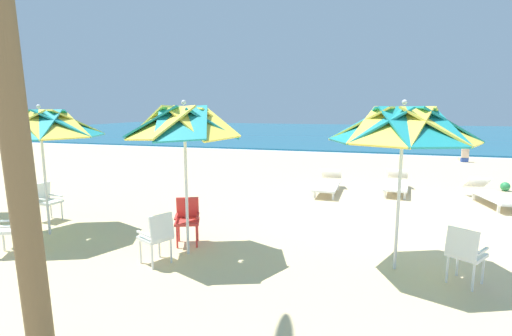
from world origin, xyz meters
TOP-DOWN VIEW (x-y plane):
  - ground_plane at (0.00, 0.00)m, footprint 80.00×80.00m
  - sea at (0.00, 30.75)m, footprint 80.00×36.00m
  - surf_foam at (0.00, 12.45)m, footprint 80.00×0.70m
  - beach_umbrella_0 at (-0.24, -3.04)m, footprint 2.21×2.21m
  - plastic_chair_0 at (0.66, -3.34)m, footprint 0.62×0.63m
  - beach_umbrella_1 at (-3.67, -3.42)m, footprint 1.99×1.99m
  - plastic_chair_1 at (-3.92, -2.94)m, footprint 0.58×0.60m
  - plastic_chair_2 at (-3.94, -3.96)m, footprint 0.61×0.59m
  - beach_umbrella_2 at (-6.84, -3.28)m, footprint 2.34×2.34m
  - plastic_chair_3 at (-6.59, -4.28)m, footprint 0.62×0.60m
  - plastic_chair_4 at (-7.63, -2.55)m, footprint 0.51×0.48m
  - sun_lounger_0 at (2.48, 1.96)m, footprint 1.03×2.23m
  - sun_lounger_1 at (0.16, 2.79)m, footprint 0.84×2.20m
  - sun_lounger_2 at (-1.83, 2.16)m, footprint 0.68×2.16m
  - beach_ball at (3.40, 3.96)m, footprint 0.28×0.28m
  - beachgoer_seated at (3.71, 10.74)m, footprint 0.30×0.93m

SIDE VIEW (x-z plane):
  - ground_plane at x=0.00m, z-range 0.00..0.00m
  - surf_foam at x=0.00m, z-range 0.00..0.01m
  - sea at x=0.00m, z-range 0.00..0.10m
  - beach_ball at x=3.40m, z-range 0.00..0.28m
  - sun_lounger_0 at x=2.48m, z-range -0.03..0.59m
  - sun_lounger_1 at x=0.16m, z-range -0.03..0.59m
  - sun_lounger_2 at x=-1.83m, z-range -0.03..0.59m
  - beachgoer_seated at x=3.71m, z-range -0.17..0.75m
  - plastic_chair_0 at x=0.66m, z-range 0.06..0.93m
  - plastic_chair_1 at x=-3.92m, z-range 0.06..0.93m
  - plastic_chair_2 at x=-3.94m, z-range 0.06..0.93m
  - plastic_chair_3 at x=-6.59m, z-range 0.06..0.93m
  - plastic_chair_4 at x=-7.63m, z-range 0.06..0.93m
  - beach_umbrella_2 at x=-6.84m, z-range 0.92..3.52m
  - beach_umbrella_0 at x=-0.24m, z-range 0.94..3.59m
  - beach_umbrella_1 at x=-3.67m, z-range 0.94..3.60m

